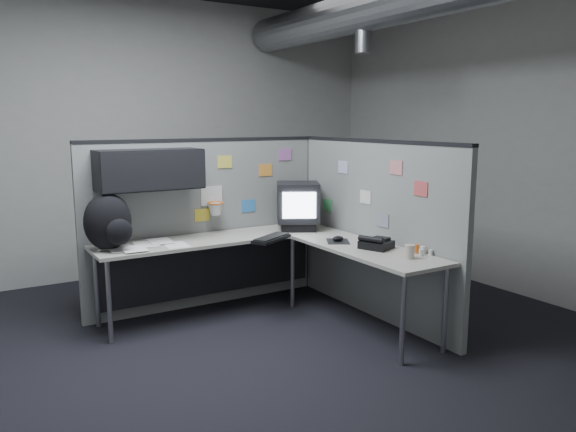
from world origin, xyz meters
TOP-DOWN VIEW (x-y plane):
  - room at (0.56, 0.00)m, footprint 5.62×5.62m
  - partition_back at (-0.25, 1.23)m, footprint 2.44×0.42m
  - partition_right at (1.10, 0.22)m, footprint 0.07×2.23m
  - desk at (0.15, 0.70)m, footprint 2.31×2.11m
  - monitor at (0.73, 0.93)m, footprint 0.55×0.55m
  - keyboard at (0.24, 0.60)m, footprint 0.46×0.35m
  - mouse at (0.72, 0.24)m, footprint 0.29×0.30m
  - phone at (0.83, -0.14)m, footprint 0.29×0.30m
  - bottles at (1.01, -0.49)m, footprint 0.12×0.15m
  - cup at (0.83, -0.55)m, footprint 0.08×0.08m
  - papers at (-0.84, 0.97)m, footprint 0.75×0.48m
  - backpack at (-1.10, 0.96)m, footprint 0.40×0.36m

SIDE VIEW (x-z plane):
  - desk at x=0.15m, z-range 0.25..0.98m
  - papers at x=-0.84m, z-range 0.73..0.75m
  - mouse at x=0.72m, z-range 0.72..0.77m
  - keyboard at x=0.24m, z-range 0.73..0.77m
  - bottles at x=1.01m, z-range 0.72..0.80m
  - phone at x=0.83m, z-range 0.72..0.83m
  - cup at x=0.83m, z-range 0.73..0.84m
  - partition_right at x=1.10m, z-range 0.00..1.63m
  - backpack at x=-1.10m, z-range 0.72..1.20m
  - monitor at x=0.73m, z-range 0.74..1.20m
  - partition_back at x=-0.25m, z-range 0.18..1.81m
  - room at x=0.56m, z-range 0.49..3.71m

